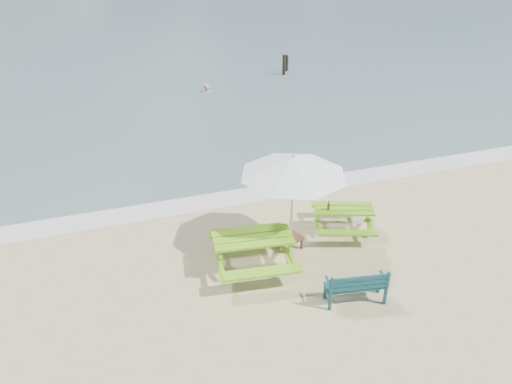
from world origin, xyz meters
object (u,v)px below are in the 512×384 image
object	(u,v)px
side_table	(290,242)
patio_umbrella	(293,166)
beer_bottle	(328,207)
picnic_table_right	(343,220)
park_bench	(355,292)
picnic_table_left	(253,253)
swimmer	(207,101)

from	to	relation	value
side_table	patio_umbrella	bearing A→B (deg)	0.00
patio_umbrella	side_table	bearing A→B (deg)	180.00
side_table	patio_umbrella	xyz separation A→B (m)	(0.00, 0.00, 2.03)
beer_bottle	picnic_table_right	bearing A→B (deg)	-6.05
park_bench	picnic_table_left	bearing A→B (deg)	133.45
picnic_table_left	patio_umbrella	xyz separation A→B (m)	(1.10, 0.46, 1.79)
picnic_table_left	picnic_table_right	xyz separation A→B (m)	(2.61, 0.71, -0.07)
beer_bottle	swimmer	size ratio (longest dim) A/B	0.16
picnic_table_right	patio_umbrella	world-z (taller)	patio_umbrella
picnic_table_right	side_table	size ratio (longest dim) A/B	3.24
swimmer	picnic_table_left	bearing A→B (deg)	-98.94
picnic_table_right	side_table	xyz separation A→B (m)	(-1.51, -0.24, -0.17)
picnic_table_left	beer_bottle	distance (m)	2.36
park_bench	beer_bottle	world-z (taller)	beer_bottle
beer_bottle	patio_umbrella	bearing A→B (deg)	-165.45
swimmer	beer_bottle	bearing A→B (deg)	-89.35
beer_bottle	swimmer	bearing A→B (deg)	90.65
side_table	picnic_table_right	bearing A→B (deg)	9.13
side_table	picnic_table_left	bearing A→B (deg)	-157.22
patio_umbrella	beer_bottle	xyz separation A→B (m)	(1.10, 0.29, -1.42)
picnic_table_left	side_table	world-z (taller)	picnic_table_left
park_bench	side_table	xyz separation A→B (m)	(-0.54, 2.20, -0.07)
swimmer	park_bench	bearing A→B (deg)	-91.61
picnic_table_left	patio_umbrella	size ratio (longest dim) A/B	0.70
picnic_table_left	park_bench	xyz separation A→B (m)	(1.65, -1.74, -0.17)
park_bench	picnic_table_right	bearing A→B (deg)	68.42
side_table	swimmer	xyz separation A→B (m)	(0.96, 12.65, -0.59)
patio_umbrella	beer_bottle	size ratio (longest dim) A/B	11.94
picnic_table_left	patio_umbrella	world-z (taller)	patio_umbrella
park_bench	beer_bottle	xyz separation A→B (m)	(0.56, 2.49, 0.54)
park_bench	side_table	bearing A→B (deg)	103.87
picnic_table_right	park_bench	distance (m)	2.63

